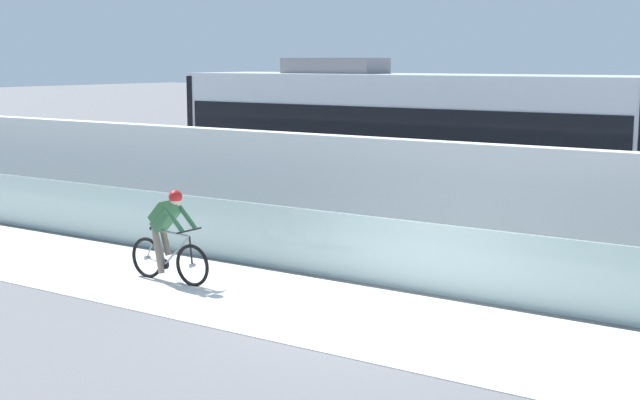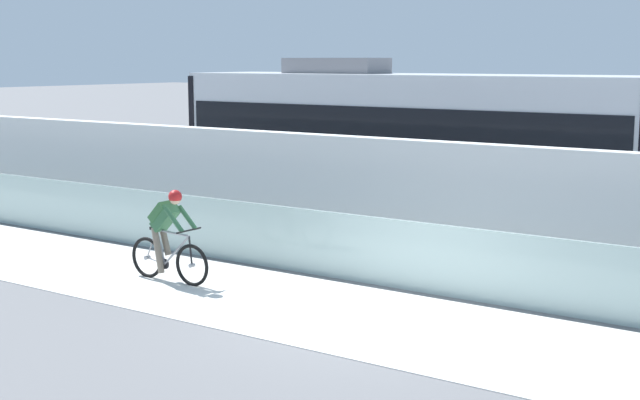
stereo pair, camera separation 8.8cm
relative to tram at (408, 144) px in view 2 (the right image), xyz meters
name	(u,v)px [view 2 (the right image)]	position (x,y,z in m)	size (l,w,h in m)	color
ground_plane	(372,321)	(3.20, -6.85, -1.89)	(200.00, 200.00, 0.00)	slate
bike_path_deck	(372,320)	(3.20, -6.85, -1.89)	(32.00, 3.20, 0.01)	silver
glass_parapet	(431,259)	(3.20, -5.00, -1.31)	(32.00, 0.05, 1.16)	#ADC6C1
concrete_barrier_wall	(479,208)	(3.20, -3.20, -0.74)	(32.00, 0.36, 2.31)	white
tram_rail_near	(529,248)	(3.20, -0.72, -1.89)	(32.00, 0.08, 0.01)	#595654
tram_rail_far	(554,236)	(3.20, 0.72, -1.89)	(32.00, 0.08, 0.01)	#595654
tram	(408,144)	(0.00, 0.00, 0.00)	(11.06, 2.54, 3.81)	silver
cyclist_on_bike	(168,236)	(-0.86, -6.85, -1.09)	(1.77, 0.58, 1.61)	black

